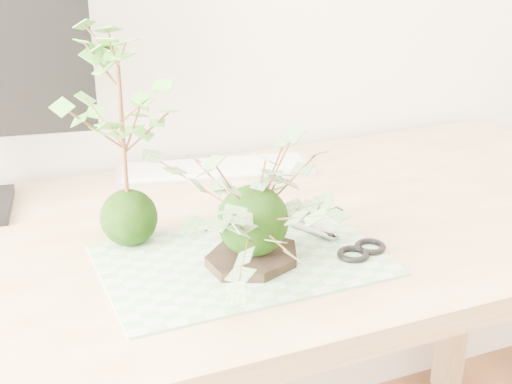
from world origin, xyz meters
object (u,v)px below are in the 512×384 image
desk (229,277)px  ivy_kokedama (253,189)px  keyboard (215,169)px  maple_kokedama (119,81)px

desk → ivy_kokedama: bearing=-93.9°
ivy_kokedama → keyboard: ivy_kokedama is taller
ivy_kokedama → desk: bearing=86.1°
desk → maple_kokedama: 0.38m
maple_kokedama → desk: bearing=-5.1°
desk → ivy_kokedama: 0.24m
desk → keyboard: bearing=75.0°
ivy_kokedama → maple_kokedama: maple_kokedama is taller
maple_kokedama → keyboard: bearing=47.1°
maple_kokedama → keyboard: size_ratio=0.92×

